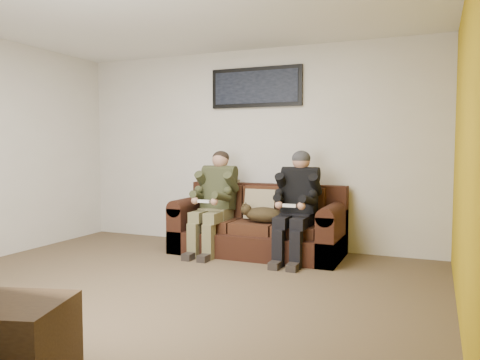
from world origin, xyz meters
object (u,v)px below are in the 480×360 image
at_px(framed_poster, 256,87).
at_px(person_left, 215,196).
at_px(person_right, 297,199).
at_px(cat, 263,214).
at_px(sofa, 259,227).

bearing_deg(framed_poster, person_left, -120.31).
bearing_deg(person_right, person_left, -179.98).
distance_m(person_right, framed_poster, 1.67).
distance_m(person_left, person_right, 1.06).
height_order(person_left, framed_poster, framed_poster).
relative_size(cat, framed_poster, 0.53).
distance_m(sofa, person_left, 0.68).
distance_m(person_left, framed_poster, 1.54).
xyz_separation_m(person_right, cat, (-0.42, -0.02, -0.20)).
bearing_deg(sofa, person_right, -17.94).
bearing_deg(person_left, framed_poster, 59.69).
bearing_deg(framed_poster, person_right, -37.69).
height_order(person_left, person_right, person_right).
xyz_separation_m(person_left, person_right, (1.06, 0.00, 0.00)).
bearing_deg(framed_poster, sofa, -62.99).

